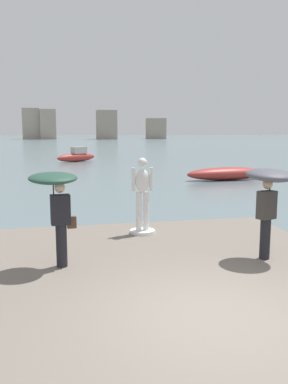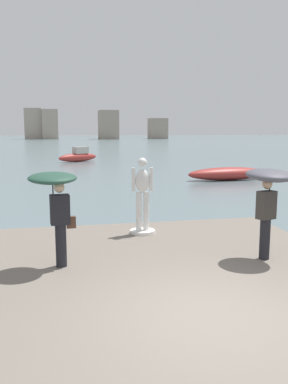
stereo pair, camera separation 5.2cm
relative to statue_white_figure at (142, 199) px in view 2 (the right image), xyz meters
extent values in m
plane|color=slate|center=(0.00, 35.06, -1.34)|extent=(400.00, 400.00, 0.00)
cube|color=#70665B|center=(0.00, -3.36, -1.14)|extent=(7.81, 9.16, 0.40)
cylinder|color=white|center=(0.00, 0.00, -0.90)|extent=(0.67, 0.67, 0.08)
cylinder|color=white|center=(-0.10, 0.00, -0.34)|extent=(0.15, 0.15, 1.03)
cylinder|color=white|center=(0.10, 0.00, -0.34)|extent=(0.15, 0.15, 1.03)
ellipsoid|color=white|center=(0.00, 0.00, 0.48)|extent=(0.38, 0.26, 0.62)
sphere|color=white|center=(0.00, 0.00, 0.97)|extent=(0.24, 0.24, 0.24)
cylinder|color=white|center=(-0.24, 0.00, 0.52)|extent=(0.10, 0.10, 0.62)
cylinder|color=white|center=(0.24, 0.00, 0.52)|extent=(0.10, 0.10, 0.62)
cylinder|color=black|center=(-2.15, -2.29, -0.50)|extent=(0.22, 0.22, 0.88)
cube|color=black|center=(-2.15, -2.29, 0.24)|extent=(0.40, 0.28, 0.60)
sphere|color=beige|center=(-2.15, -2.29, 0.69)|extent=(0.21, 0.21, 0.21)
cylinder|color=#262626|center=(-2.27, -2.27, 0.56)|extent=(0.02, 0.02, 0.53)
ellipsoid|color=#234738|center=(-2.27, -2.27, 0.87)|extent=(1.06, 1.07, 0.27)
cube|color=#513323|center=(-1.93, -2.25, -0.04)|extent=(0.19, 0.12, 0.24)
cylinder|color=black|center=(2.13, -2.69, -0.50)|extent=(0.22, 0.22, 0.88)
cube|color=#38332D|center=(2.13, -2.69, 0.24)|extent=(0.44, 0.35, 0.60)
sphere|color=tan|center=(2.13, -2.69, 0.69)|extent=(0.21, 0.21, 0.21)
cylinder|color=#262626|center=(2.23, -2.61, 0.55)|extent=(0.02, 0.02, 0.51)
ellipsoid|color=#4C4C56|center=(2.23, -2.61, 0.87)|extent=(1.31, 1.32, 0.32)
ellipsoid|color=#9E2D28|center=(8.30, 13.48, -0.93)|extent=(5.50, 1.76, 0.81)
ellipsoid|color=#9E2D28|center=(-0.39, 30.69, -0.92)|extent=(4.34, 3.47, 0.84)
cube|color=#B2ADA3|center=(-0.11, 30.90, -0.20)|extent=(1.70, 1.50, 0.68)
cube|color=#A89989|center=(-11.04, 137.18, 4.00)|extent=(5.86, 5.48, 10.68)
cube|color=#A89989|center=(-5.29, 135.76, 3.80)|extent=(5.41, 6.46, 10.27)
cube|color=gray|center=(14.62, 131.49, 3.62)|extent=(6.60, 7.63, 9.91)
cube|color=gray|center=(33.20, 134.81, 2.36)|extent=(6.32, 6.44, 7.40)
camera|label=1|loc=(-2.15, -10.33, 1.81)|focal=37.60mm
camera|label=2|loc=(-2.10, -10.34, 1.81)|focal=37.60mm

